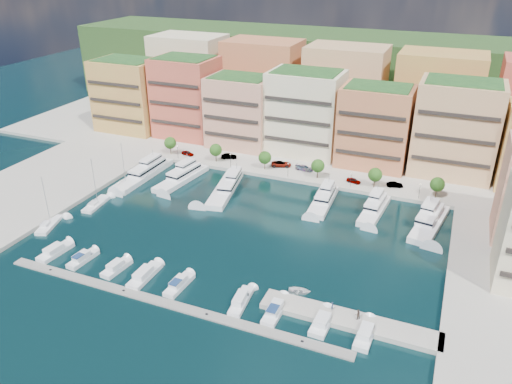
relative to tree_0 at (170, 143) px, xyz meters
The scene contains 55 objects.
ground 52.39m from the tree_0, 39.95° to the right, with size 400.00×400.00×0.00m, color black.
north_quay 49.34m from the tree_0, 35.47° to the left, with size 220.00×64.00×2.00m, color #9E998E.
west_quay 47.21m from the tree_0, 117.93° to the right, with size 34.00×76.00×2.00m, color #9E998E.
hillside 86.46m from the tree_0, 62.40° to the left, with size 240.00×40.00×58.00m, color #1A3C18.
south_pontoon 73.65m from the tree_0, 59.77° to the right, with size 72.00×2.20×0.35m, color gray.
finger_pier 89.46m from the tree_0, 38.41° to the right, with size 32.00×5.00×2.00m, color #9E998E.
apartment_0 31.96m from the tree_0, 147.61° to the left, with size 22.00×16.50×24.80m.
apartment_1 21.20m from the tree_0, 102.21° to the left, with size 20.00×16.50×26.80m.
apartment_2 24.86m from the tree_0, 44.13° to the left, with size 20.00×15.50×22.80m.
apartment_3 43.22m from the tree_0, 25.95° to the left, with size 22.00×16.50×25.80m.
apartment_4 62.75m from the tree_0, 15.37° to the left, with size 20.00×15.50×23.80m.
apartment_5 84.60m from the tree_0, 12.71° to the left, with size 22.00×16.50×26.80m.
backblock_0 44.63m from the tree_0, 110.32° to the left, with size 26.00×18.00×30.00m, color beige.
backblock_1 44.63m from the tree_0, 69.68° to the left, with size 26.00×18.00×30.00m, color #BC6746.
backblock_2 61.58m from the tree_0, 41.99° to the left, with size 26.00×18.00×30.00m, color tan.
backblock_3 85.98m from the tree_0, 28.37° to the left, with size 26.00×18.00×30.00m, color #B99943.
tree_0 is the anchor object (origin of this frame).
tree_1 16.00m from the tree_0, ahead, with size 3.80×3.80×5.65m.
tree_2 32.00m from the tree_0, ahead, with size 3.80×3.80×5.65m.
tree_3 48.00m from the tree_0, ahead, with size 3.80×3.80×5.65m.
tree_4 64.00m from the tree_0, ahead, with size 3.80×3.80×5.65m.
tree_5 80.00m from the tree_0, ahead, with size 3.80×3.80×5.65m.
lamppost_0 4.70m from the tree_0, 29.90° to the right, with size 0.30×0.30×4.20m.
lamppost_1 22.14m from the tree_0, ahead, with size 0.30×0.30×4.20m.
lamppost_2 40.08m from the tree_0, ahead, with size 0.30×0.30×4.20m.
lamppost_3 58.05m from the tree_0, ahead, with size 0.30×0.30×4.20m.
lamppost_4 76.04m from the tree_0, ahead, with size 0.30×0.30×4.20m.
yacht_0 16.09m from the tree_0, 86.92° to the right, with size 5.31×24.45×7.30m.
yacht_1 19.00m from the tree_0, 48.49° to the right, with size 7.37×20.99×7.30m.
yacht_2 30.97m from the tree_0, 29.39° to the right, with size 8.88×23.62×7.30m.
yacht_4 55.00m from the tree_0, 13.27° to the right, with size 5.25×17.75×7.30m.
yacht_5 67.73m from the tree_0, 10.48° to the right, with size 5.60×17.34×7.30m.
yacht_6 81.16m from the tree_0, ahead, with size 8.13×20.82×7.30m.
cruiser_0 58.58m from the tree_0, 83.81° to the right, with size 3.57×8.57×2.55m.
cruiser_1 59.84m from the tree_0, 76.74° to the right, with size 2.96×7.60×2.66m.
cruiser_2 62.36m from the tree_0, 68.98° to the right, with size 3.20×7.33×2.55m.
cruiser_3 65.13m from the tree_0, 63.36° to the right, with size 2.87×9.18×2.55m.
cruiser_4 69.07m from the tree_0, 57.44° to the right, with size 2.80×8.06×2.66m.
cruiser_6 76.97m from the tree_0, 49.11° to the right, with size 3.08×8.85×2.55m.
cruiser_7 81.63m from the tree_0, 45.47° to the right, with size 2.65×8.55×2.66m.
cruiser_8 87.95m from the tree_0, 41.39° to the right, with size 3.16×7.55×2.55m.
cruiser_9 93.76m from the tree_0, 38.33° to the right, with size 2.88×8.14×2.55m.
sailboat_0 49.67m from the tree_0, 94.26° to the right, with size 5.42×9.47×13.20m.
sailboat_1 36.53m from the tree_0, 90.45° to the right, with size 3.91×9.76×13.20m.
sailboat_2 24.46m from the tree_0, 90.67° to the right, with size 4.35×9.11×13.20m.
tender_3 89.91m from the tree_0, 35.78° to the right, with size 1.40×1.63×0.86m, color beige.
tender_0 78.20m from the tree_0, 40.52° to the right, with size 3.04×4.26×0.88m, color white.
car_0 6.33m from the tree_0, 11.88° to the left, with size 1.66×4.12×1.40m, color gray.
car_1 19.20m from the tree_0, 10.90° to the left, with size 1.66×4.75×1.57m, color gray.
car_2 36.06m from the tree_0, ahead, with size 2.72×5.90×1.64m, color gray.
car_3 43.12m from the tree_0, ahead, with size 2.09×5.15×1.49m, color gray.
car_4 58.31m from the tree_0, ahead, with size 1.60×3.99×1.36m, color gray.
car_5 69.28m from the tree_0, ahead, with size 1.51×4.32×1.42m, color gray.
person_0 86.16m from the tree_0, 39.25° to the right, with size 0.62×0.41×1.71m, color #27324E.
person_1 90.28m from the tree_0, 37.71° to the right, with size 0.96×0.75×1.98m, color #453429.
Camera 1 is at (41.42, -92.11, 59.35)m, focal length 35.00 mm.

